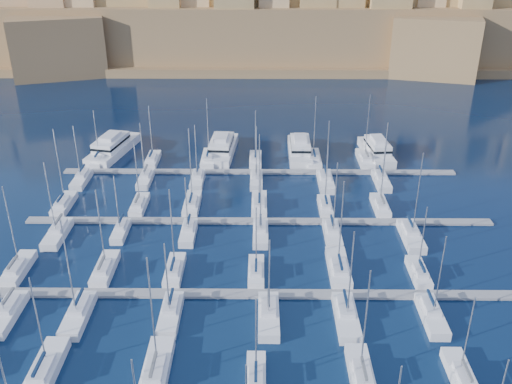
{
  "coord_description": "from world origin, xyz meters",
  "views": [
    {
      "loc": [
        0.38,
        -80.21,
        50.01
      ],
      "look_at": [
        -0.43,
        6.0,
        8.01
      ],
      "focal_mm": 40.0,
      "sensor_mm": 36.0,
      "label": 1
    }
  ],
  "objects_px": {
    "motor_yacht_a": "(113,147)",
    "motor_yacht_c": "(300,149)",
    "sailboat_4": "(361,374)",
    "motor_yacht_d": "(377,150)",
    "sailboat_2": "(157,369)",
    "motor_yacht_b": "(222,148)"
  },
  "relations": [
    {
      "from": "motor_yacht_a",
      "to": "motor_yacht_d",
      "type": "xyz_separation_m",
      "value": [
        60.83,
        -1.36,
        0.0
      ]
    },
    {
      "from": "motor_yacht_b",
      "to": "motor_yacht_c",
      "type": "relative_size",
      "value": 1.09
    },
    {
      "from": "sailboat_4",
      "to": "motor_yacht_d",
      "type": "height_order",
      "value": "sailboat_4"
    },
    {
      "from": "motor_yacht_a",
      "to": "motor_yacht_c",
      "type": "bearing_deg",
      "value": -1.33
    },
    {
      "from": "motor_yacht_c",
      "to": "motor_yacht_d",
      "type": "bearing_deg",
      "value": -1.17
    },
    {
      "from": "sailboat_2",
      "to": "motor_yacht_a",
      "type": "xyz_separation_m",
      "value": [
        -21.91,
        70.58,
        0.95
      ]
    },
    {
      "from": "sailboat_2",
      "to": "motor_yacht_c",
      "type": "xyz_separation_m",
      "value": [
        21.41,
        69.57,
        0.95
      ]
    },
    {
      "from": "sailboat_2",
      "to": "sailboat_4",
      "type": "bearing_deg",
      "value": -1.22
    },
    {
      "from": "sailboat_4",
      "to": "motor_yacht_d",
      "type": "distance_m",
      "value": 71.21
    },
    {
      "from": "motor_yacht_b",
      "to": "sailboat_2",
      "type": "bearing_deg",
      "value": -92.83
    },
    {
      "from": "sailboat_4",
      "to": "motor_yacht_b",
      "type": "relative_size",
      "value": 0.84
    },
    {
      "from": "sailboat_4",
      "to": "motor_yacht_c",
      "type": "xyz_separation_m",
      "value": [
        -3.13,
        70.09,
        0.97
      ]
    },
    {
      "from": "motor_yacht_c",
      "to": "motor_yacht_d",
      "type": "distance_m",
      "value": 17.52
    },
    {
      "from": "motor_yacht_b",
      "to": "motor_yacht_d",
      "type": "xyz_separation_m",
      "value": [
        35.46,
        -0.97,
        0.0
      ]
    },
    {
      "from": "sailboat_2",
      "to": "motor_yacht_d",
      "type": "distance_m",
      "value": 79.41
    },
    {
      "from": "motor_yacht_d",
      "to": "sailboat_2",
      "type": "bearing_deg",
      "value": -119.35
    },
    {
      "from": "sailboat_4",
      "to": "motor_yacht_b",
      "type": "bearing_deg",
      "value": 106.59
    },
    {
      "from": "sailboat_2",
      "to": "motor_yacht_b",
      "type": "distance_m",
      "value": 70.28
    },
    {
      "from": "motor_yacht_a",
      "to": "motor_yacht_d",
      "type": "height_order",
      "value": "same"
    },
    {
      "from": "motor_yacht_a",
      "to": "motor_yacht_b",
      "type": "distance_m",
      "value": 25.37
    },
    {
      "from": "motor_yacht_a",
      "to": "motor_yacht_b",
      "type": "xyz_separation_m",
      "value": [
        25.37,
        -0.39,
        0.0
      ]
    },
    {
      "from": "motor_yacht_a",
      "to": "motor_yacht_d",
      "type": "relative_size",
      "value": 1.2
    }
  ]
}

